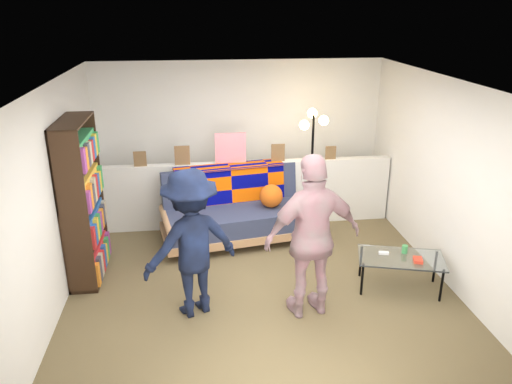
# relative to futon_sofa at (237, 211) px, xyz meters

# --- Properties ---
(ground) EXTENTS (5.00, 5.00, 0.00)m
(ground) POSITION_rel_futon_sofa_xyz_m (0.16, -1.32, -0.42)
(ground) COLOR brown
(ground) RESTS_ON ground
(room_shell) EXTENTS (4.60, 5.05, 2.45)m
(room_shell) POSITION_rel_futon_sofa_xyz_m (0.16, -0.85, 1.25)
(room_shell) COLOR silver
(room_shell) RESTS_ON ground
(half_wall_ledge) EXTENTS (4.45, 0.15, 1.00)m
(half_wall_ledge) POSITION_rel_futon_sofa_xyz_m (0.16, 0.48, 0.08)
(half_wall_ledge) COLOR silver
(half_wall_ledge) RESTS_ON ground
(ledge_decor) EXTENTS (2.97, 0.02, 0.45)m
(ledge_decor) POSITION_rel_futon_sofa_xyz_m (-0.06, 0.46, 0.76)
(ledge_decor) COLOR brown
(ledge_decor) RESTS_ON half_wall_ledge
(futon_sofa) EXTENTS (2.21, 1.31, 0.89)m
(futon_sofa) POSITION_rel_futon_sofa_xyz_m (0.00, 0.00, 0.00)
(futon_sofa) COLOR tan
(futon_sofa) RESTS_ON ground
(bookshelf) EXTENTS (0.33, 0.98, 1.96)m
(bookshelf) POSITION_rel_futon_sofa_xyz_m (-1.92, -0.79, 0.50)
(bookshelf) COLOR black
(bookshelf) RESTS_ON ground
(coffee_table) EXTENTS (1.09, 0.79, 0.51)m
(coffee_table) POSITION_rel_futon_sofa_xyz_m (1.80, -1.60, -0.03)
(coffee_table) COLOR black
(coffee_table) RESTS_ON ground
(floor_lamp) EXTENTS (0.41, 0.33, 1.78)m
(floor_lamp) POSITION_rel_futon_sofa_xyz_m (1.15, 0.35, 0.84)
(floor_lamp) COLOR black
(floor_lamp) RESTS_ON ground
(person_left) EXTENTS (1.21, 0.99, 1.64)m
(person_left) POSITION_rel_futon_sofa_xyz_m (-0.63, -1.76, 0.40)
(person_left) COLOR black
(person_left) RESTS_ON ground
(person_right) EXTENTS (1.12, 0.62, 1.81)m
(person_right) POSITION_rel_futon_sofa_xyz_m (0.63, -1.94, 0.49)
(person_right) COLOR pink
(person_right) RESTS_ON ground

